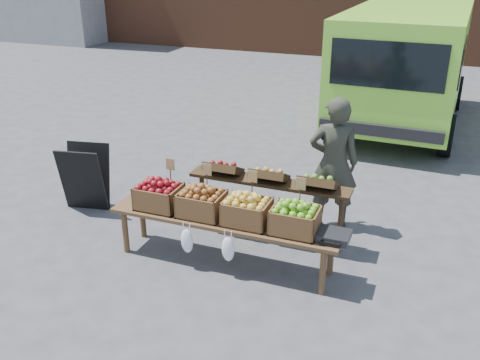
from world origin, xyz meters
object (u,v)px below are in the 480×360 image
at_px(display_bench, 224,241).
at_px(crate_red_apples, 247,212).
at_px(crate_golden_apples, 159,197).
at_px(back_table, 268,201).
at_px(crate_russet_pears, 202,204).
at_px(vendor, 333,163).
at_px(delivery_van, 404,68).
at_px(weighing_scale, 334,236).
at_px(crate_green_apples, 295,220).
at_px(chalkboard_sign, 85,177).

distance_m(display_bench, crate_red_apples, 0.51).
bearing_deg(crate_golden_apples, crate_red_apples, 0.00).
bearing_deg(back_table, crate_golden_apples, -147.16).
bearing_deg(crate_red_apples, crate_russet_pears, 180.00).
height_order(vendor, crate_russet_pears, vendor).
distance_m(delivery_van, vendor, 4.95).
distance_m(back_table, weighing_scale, 1.20).
bearing_deg(delivery_van, vendor, -92.25).
height_order(delivery_van, crate_green_apples, delivery_van).
bearing_deg(vendor, crate_golden_apples, 22.70).
height_order(delivery_van, crate_golden_apples, delivery_van).
distance_m(crate_golden_apples, crate_green_apples, 1.65).
height_order(delivery_van, crate_red_apples, delivery_van).
height_order(crate_golden_apples, weighing_scale, crate_golden_apples).
xyz_separation_m(vendor, crate_russet_pears, (-1.21, -1.38, -0.16)).
distance_m(display_bench, crate_green_apples, 0.93).
distance_m(delivery_van, crate_red_apples, 6.40).
bearing_deg(crate_red_apples, back_table, 88.78).
relative_size(back_table, weighing_scale, 6.18).
xyz_separation_m(chalkboard_sign, crate_russet_pears, (2.07, -0.63, 0.24)).
relative_size(back_table, crate_green_apples, 4.20).
relative_size(vendor, chalkboard_sign, 1.86).
height_order(crate_russet_pears, weighing_scale, crate_russet_pears).
relative_size(chalkboard_sign, crate_golden_apples, 1.87).
bearing_deg(display_bench, crate_russet_pears, 180.00).
height_order(crate_golden_apples, crate_green_apples, same).
relative_size(display_bench, crate_russet_pears, 5.40).
distance_m(vendor, weighing_scale, 1.44).
height_order(vendor, crate_green_apples, vendor).
distance_m(vendor, back_table, 0.99).
relative_size(delivery_van, display_bench, 1.92).
distance_m(vendor, crate_russet_pears, 1.84).
bearing_deg(vendor, weighing_scale, 87.46).
bearing_deg(crate_golden_apples, display_bench, 0.00).
height_order(back_table, crate_russet_pears, back_table).
distance_m(crate_red_apples, crate_green_apples, 0.55).
bearing_deg(crate_russet_pears, crate_red_apples, 0.00).
bearing_deg(chalkboard_sign, display_bench, -25.92).
bearing_deg(vendor, crate_green_apples, 70.05).
distance_m(back_table, crate_green_apples, 0.92).
height_order(chalkboard_sign, crate_russet_pears, chalkboard_sign).
distance_m(chalkboard_sign, crate_red_apples, 2.71).
height_order(back_table, crate_golden_apples, back_table).
bearing_deg(crate_golden_apples, vendor, 38.13).
height_order(chalkboard_sign, back_table, back_table).
distance_m(delivery_van, weighing_scale, 6.33).
xyz_separation_m(delivery_van, crate_russet_pears, (-1.58, -6.30, -0.45)).
height_order(display_bench, crate_russet_pears, crate_russet_pears).
relative_size(delivery_van, crate_green_apples, 10.35).
bearing_deg(chalkboard_sign, crate_russet_pears, -27.80).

